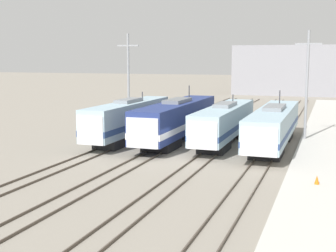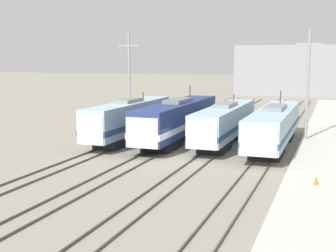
{
  "view_description": "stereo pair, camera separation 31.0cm",
  "coord_description": "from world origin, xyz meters",
  "px_view_note": "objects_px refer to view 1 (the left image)",
  "views": [
    {
      "loc": [
        12.22,
        -36.6,
        8.34
      ],
      "look_at": [
        -0.92,
        0.89,
        2.58
      ],
      "focal_mm": 50.0,
      "sensor_mm": 36.0,
      "label": 1
    },
    {
      "loc": [
        12.52,
        -36.49,
        8.34
      ],
      "look_at": [
        -0.92,
        0.89,
        2.58
      ],
      "focal_mm": 50.0,
      "sensor_mm": 36.0,
      "label": 2
    }
  ],
  "objects_px": {
    "locomotive_center_right": "(224,123)",
    "locomotive_far_right": "(273,126)",
    "catenary_tower_right": "(307,83)",
    "traffic_cone": "(317,180)",
    "locomotive_center_left": "(176,120)",
    "locomotive_far_left": "(127,120)",
    "catenary_tower_left": "(128,80)"
  },
  "relations": [
    {
      "from": "locomotive_center_right",
      "to": "catenary_tower_left",
      "type": "xyz_separation_m",
      "value": [
        -12.08,
        4.3,
        3.79
      ]
    },
    {
      "from": "locomotive_far_right",
      "to": "catenary_tower_right",
      "type": "distance_m",
      "value": 6.55
    },
    {
      "from": "locomotive_center_right",
      "to": "traffic_cone",
      "type": "height_order",
      "value": "locomotive_center_right"
    },
    {
      "from": "locomotive_center_left",
      "to": "catenary_tower_right",
      "type": "relative_size",
      "value": 1.68
    },
    {
      "from": "catenary_tower_left",
      "to": "locomotive_far_right",
      "type": "bearing_deg",
      "value": -15.25
    },
    {
      "from": "catenary_tower_left",
      "to": "traffic_cone",
      "type": "bearing_deg",
      "value": -40.0
    },
    {
      "from": "locomotive_far_left",
      "to": "catenary_tower_right",
      "type": "relative_size",
      "value": 1.48
    },
    {
      "from": "locomotive_center_left",
      "to": "catenary_tower_left",
      "type": "height_order",
      "value": "catenary_tower_left"
    },
    {
      "from": "locomotive_far_left",
      "to": "catenary_tower_left",
      "type": "xyz_separation_m",
      "value": [
        -2.49,
        5.95,
        3.67
      ]
    },
    {
      "from": "locomotive_center_left",
      "to": "locomotive_center_right",
      "type": "bearing_deg",
      "value": 5.36
    },
    {
      "from": "locomotive_far_right",
      "to": "catenary_tower_right",
      "type": "height_order",
      "value": "catenary_tower_right"
    },
    {
      "from": "catenary_tower_left",
      "to": "traffic_cone",
      "type": "distance_m",
      "value": 28.28
    },
    {
      "from": "locomotive_center_right",
      "to": "catenary_tower_right",
      "type": "bearing_deg",
      "value": 30.01
    },
    {
      "from": "locomotive_far_left",
      "to": "locomotive_far_right",
      "type": "xyz_separation_m",
      "value": [
        14.39,
        1.35,
        -0.16
      ]
    },
    {
      "from": "locomotive_center_right",
      "to": "traffic_cone",
      "type": "xyz_separation_m",
      "value": [
        9.19,
        -13.55,
        -1.52
      ]
    },
    {
      "from": "locomotive_center_left",
      "to": "catenary_tower_right",
      "type": "xyz_separation_m",
      "value": [
        12.24,
        4.75,
        3.65
      ]
    },
    {
      "from": "locomotive_center_right",
      "to": "traffic_cone",
      "type": "distance_m",
      "value": 16.45
    },
    {
      "from": "locomotive_far_left",
      "to": "locomotive_center_left",
      "type": "xyz_separation_m",
      "value": [
        4.8,
        1.2,
        0.01
      ]
    },
    {
      "from": "locomotive_center_left",
      "to": "locomotive_far_right",
      "type": "xyz_separation_m",
      "value": [
        9.6,
        0.15,
        -0.18
      ]
    },
    {
      "from": "catenary_tower_right",
      "to": "catenary_tower_left",
      "type": "bearing_deg",
      "value": 180.0
    },
    {
      "from": "locomotive_far_left",
      "to": "locomotive_center_right",
      "type": "height_order",
      "value": "locomotive_far_left"
    },
    {
      "from": "catenary_tower_right",
      "to": "locomotive_center_right",
      "type": "bearing_deg",
      "value": -149.99
    },
    {
      "from": "locomotive_far_right",
      "to": "catenary_tower_right",
      "type": "bearing_deg",
      "value": 60.09
    },
    {
      "from": "locomotive_center_right",
      "to": "locomotive_far_right",
      "type": "distance_m",
      "value": 4.81
    },
    {
      "from": "catenary_tower_right",
      "to": "traffic_cone",
      "type": "distance_m",
      "value": 18.71
    },
    {
      "from": "traffic_cone",
      "to": "locomotive_center_right",
      "type": "bearing_deg",
      "value": 124.15
    },
    {
      "from": "catenary_tower_left",
      "to": "locomotive_center_left",
      "type": "bearing_deg",
      "value": -33.12
    },
    {
      "from": "locomotive_far_right",
      "to": "locomotive_far_left",
      "type": "bearing_deg",
      "value": -174.66
    },
    {
      "from": "catenary_tower_right",
      "to": "locomotive_far_right",
      "type": "bearing_deg",
      "value": -119.91
    },
    {
      "from": "catenary_tower_right",
      "to": "traffic_cone",
      "type": "height_order",
      "value": "catenary_tower_right"
    },
    {
      "from": "catenary_tower_left",
      "to": "locomotive_center_right",
      "type": "bearing_deg",
      "value": -19.59
    },
    {
      "from": "locomotive_far_left",
      "to": "locomotive_far_right",
      "type": "height_order",
      "value": "locomotive_far_right"
    }
  ]
}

